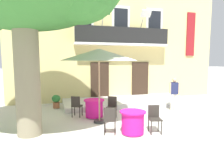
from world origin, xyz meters
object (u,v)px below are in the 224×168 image
Objects in this scene: ground_planter_left at (56,101)px; cafe_table_near_tree at (94,108)px; cafe_umbrella at (99,55)px; pedestrian_near_entrance at (174,92)px; cafe_chair_near_tree_1 at (76,105)px; cafe_chair_middle_1 at (154,117)px; cafe_table_middle at (133,122)px; cafe_chair_middle_0 at (110,119)px; cafe_chair_near_tree_0 at (112,106)px.

cafe_table_near_tree is at bearing -55.62° from ground_planter_left.
cafe_umbrella is 4.30m from pedestrian_near_entrance.
cafe_umbrella reaches higher than cafe_table_near_tree.
cafe_chair_near_tree_1 is 4.64m from pedestrian_near_entrance.
ground_planter_left is at bearing 112.15° from cafe_chair_near_tree_1.
cafe_chair_middle_1 is at bearing -48.49° from cafe_chair_near_tree_1.
cafe_chair_near_tree_1 reaches higher than ground_planter_left.
cafe_table_near_tree is at bearing -18.94° from cafe_chair_near_tree_1.
cafe_umbrella is 1.81× the size of pedestrian_near_entrance.
cafe_chair_near_tree_1 is at bearing 121.50° from cafe_table_middle.
cafe_umbrella is at bearing -167.62° from pedestrian_near_entrance.
cafe_chair_middle_0 is 4.42m from pedestrian_near_entrance.
cafe_table_near_tree is 0.30× the size of cafe_umbrella.
cafe_table_middle is at bearing -62.94° from cafe_umbrella.
cafe_table_near_tree reaches higher than ground_planter_left.
cafe_chair_middle_1 is (1.49, -0.23, 0.00)m from cafe_chair_middle_0.
cafe_chair_near_tree_1 is 1.00× the size of cafe_chair_middle_0.
cafe_chair_near_tree_0 and cafe_chair_middle_1 have the same top height.
ground_planter_left is (-1.51, 2.21, -0.01)m from cafe_table_near_tree.
cafe_chair_near_tree_1 reaches higher than cafe_table_near_tree.
cafe_chair_near_tree_1 is at bearing 161.06° from cafe_table_near_tree.
pedestrian_near_entrance reaches higher than cafe_chair_middle_1.
cafe_table_middle is at bearing -142.45° from pedestrian_near_entrance.
cafe_chair_near_tree_1 is at bearing 157.40° from cafe_chair_near_tree_0.
cafe_chair_near_tree_1 is 0.31× the size of cafe_umbrella.
cafe_umbrella is at bearing -145.42° from cafe_chair_near_tree_0.
pedestrian_near_entrance is at bearing -21.42° from ground_planter_left.
cafe_chair_middle_0 is 1.51m from cafe_chair_middle_1.
cafe_table_middle is at bearing 174.53° from cafe_chair_middle_1.
cafe_chair_middle_0 is 1.34× the size of ground_planter_left.
cafe_umbrella reaches higher than cafe_chair_near_tree_1.
cafe_table_near_tree is 0.95× the size of cafe_chair_near_tree_0.
cafe_chair_middle_1 is at bearing -133.66° from pedestrian_near_entrance.
cafe_chair_middle_1 is 3.03m from cafe_umbrella.
cafe_table_near_tree is at bearing 110.08° from cafe_table_middle.
cafe_table_near_tree is 2.13m from cafe_chair_middle_0.
cafe_chair_middle_0 is at bearing -87.42° from cafe_table_near_tree.
ground_planter_left is at bearing 117.59° from cafe_table_middle.
pedestrian_near_entrance is (3.81, 2.21, 0.37)m from cafe_chair_middle_0.
cafe_table_near_tree is at bearing 153.75° from cafe_chair_near_tree_0.
cafe_chair_near_tree_1 is (-0.71, 0.24, 0.14)m from cafe_table_near_tree.
ground_planter_left is (-1.61, 4.33, -0.15)m from cafe_chair_middle_0.
cafe_chair_middle_1 is 0.31× the size of cafe_umbrella.
ground_planter_left is (-0.80, 1.97, -0.15)m from cafe_chair_near_tree_1.
cafe_chair_middle_1 is at bearing -65.78° from cafe_chair_near_tree_0.
ground_planter_left is 5.85m from pedestrian_near_entrance.
cafe_umbrella is at bearing -62.14° from ground_planter_left.
cafe_umbrella is at bearing 133.83° from cafe_chair_middle_1.
cafe_chair_middle_0 reaches higher than cafe_table_near_tree.
cafe_chair_near_tree_1 and cafe_chair_middle_0 have the same top height.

